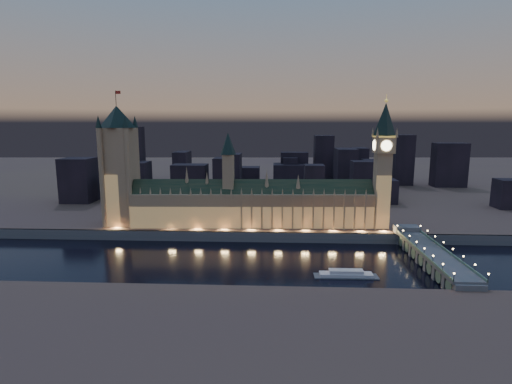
{
  "coord_description": "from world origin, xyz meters",
  "views": [
    {
      "loc": [
        20.43,
        -265.67,
        93.8
      ],
      "look_at": [
        5.0,
        55.0,
        38.0
      ],
      "focal_mm": 28.0,
      "sensor_mm": 36.0,
      "label": 1
    }
  ],
  "objects_px": {
    "victoria_tower": "(119,160)",
    "westminster_bridge": "(429,255)",
    "palace_of_westminster": "(251,204)",
    "river_boat": "(346,274)",
    "elizabeth_tower": "(383,155)"
  },
  "relations": [
    {
      "from": "victoria_tower",
      "to": "westminster_bridge",
      "type": "relative_size",
      "value": 0.99
    },
    {
      "from": "elizabeth_tower",
      "to": "river_boat",
      "type": "relative_size",
      "value": 2.75
    },
    {
      "from": "victoria_tower",
      "to": "westminster_bridge",
      "type": "xyz_separation_m",
      "value": [
        234.74,
        -65.36,
        -57.25
      ]
    },
    {
      "from": "palace_of_westminster",
      "to": "westminster_bridge",
      "type": "relative_size",
      "value": 1.79
    },
    {
      "from": "victoria_tower",
      "to": "palace_of_westminster",
      "type": "bearing_deg",
      "value": -0.08
    },
    {
      "from": "victoria_tower",
      "to": "westminster_bridge",
      "type": "bearing_deg",
      "value": -15.56
    },
    {
      "from": "elizabeth_tower",
      "to": "westminster_bridge",
      "type": "relative_size",
      "value": 0.96
    },
    {
      "from": "river_boat",
      "to": "victoria_tower",
      "type": "bearing_deg",
      "value": 152.36
    },
    {
      "from": "westminster_bridge",
      "to": "elizabeth_tower",
      "type": "bearing_deg",
      "value": 104.36
    },
    {
      "from": "victoria_tower",
      "to": "elizabeth_tower",
      "type": "xyz_separation_m",
      "value": [
        218.0,
        0.01,
        5.01
      ]
    },
    {
      "from": "palace_of_westminster",
      "to": "elizabeth_tower",
      "type": "height_order",
      "value": "elizabeth_tower"
    },
    {
      "from": "palace_of_westminster",
      "to": "westminster_bridge",
      "type": "xyz_separation_m",
      "value": [
        124.02,
        -65.2,
        -20.38
      ]
    },
    {
      "from": "victoria_tower",
      "to": "elizabeth_tower",
      "type": "distance_m",
      "value": 218.06
    },
    {
      "from": "westminster_bridge",
      "to": "river_boat",
      "type": "xyz_separation_m",
      "value": [
        -60.0,
        -26.16,
        -4.43
      ]
    },
    {
      "from": "elizabeth_tower",
      "to": "victoria_tower",
      "type": "bearing_deg",
      "value": -180.0
    }
  ]
}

